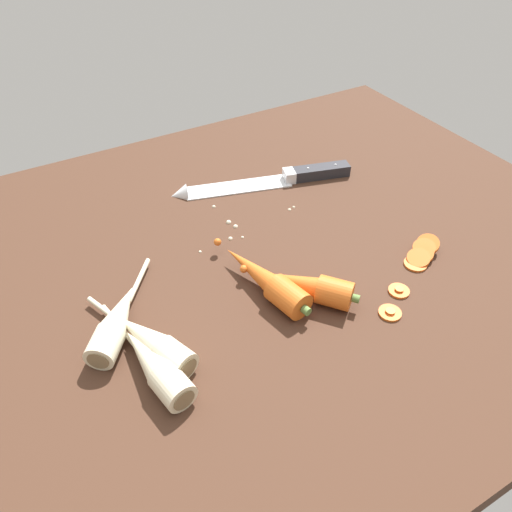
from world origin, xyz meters
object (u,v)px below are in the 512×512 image
parsnip_mid_right (154,364)px  carrot_slice_stray_near (390,312)px  chefs_knife (260,182)px  parsnip_front (152,342)px  whole_carrot (266,280)px  carrot_slice_stack (422,254)px  parsnip_mid_left (116,322)px  carrot_slice_stray_mid (399,290)px  whole_carrot_second (307,286)px

parsnip_mid_right → carrot_slice_stray_near: parsnip_mid_right is taller
chefs_knife → parsnip_front: bearing=-139.1°
whole_carrot → carrot_slice_stack: 25.83cm
chefs_knife → carrot_slice_stack: carrot_slice_stack is taller
parsnip_mid_left → chefs_knife: bearing=32.3°
chefs_knife → parsnip_front: parsnip_front is taller
parsnip_front → carrot_slice_stack: size_ratio=2.54×
carrot_slice_stray_mid → carrot_slice_stray_near: bearing=-146.5°
whole_carrot_second → carrot_slice_stray_near: (8.27, -8.70, -1.74)cm
chefs_knife → carrot_slice_stack: (11.63, -30.96, 0.19)cm
parsnip_front → parsnip_mid_left: 6.31cm
carrot_slice_stack → whole_carrot_second: bearing=174.7°
carrot_slice_stray_near → whole_carrot: bearing=135.1°
parsnip_mid_left → carrot_slice_stray_mid: 40.35cm
carrot_slice_stack → parsnip_mid_right: bearing=-179.9°
whole_carrot_second → parsnip_mid_right: (-23.98, -2.02, -0.12)cm
chefs_knife → whole_carrot: whole_carrot is taller
parsnip_front → carrot_slice_stray_mid: (35.27, -7.41, -1.62)cm
whole_carrot_second → carrot_slice_stack: 20.72cm
carrot_slice_stray_near → chefs_knife: bearing=89.0°
chefs_knife → carrot_slice_stray_near: (-0.69, -37.73, -0.29)cm
chefs_knife → carrot_slice_stray_mid: size_ratio=10.98×
whole_carrot_second → carrot_slice_stray_mid: (12.33, -6.01, -1.74)cm
chefs_knife → parsnip_front: (-31.90, -27.64, 1.33)cm
carrot_slice_stack → chefs_knife: bearing=110.6°
parsnip_front → carrot_slice_stray_near: bearing=-17.9°
carrot_slice_stack → carrot_slice_stray_near: size_ratio=2.36×
whole_carrot_second → carrot_slice_stack: (20.59, -1.92, -1.26)cm
parsnip_mid_left → carrot_slice_stray_mid: (38.16, -13.02, -1.62)cm
whole_carrot → carrot_slice_stray_near: 18.13cm
parsnip_mid_right → chefs_knife: bearing=43.3°
whole_carrot → carrot_slice_stack: whole_carrot is taller
parsnip_mid_right → carrot_slice_stray_mid: (36.31, -3.99, -1.62)cm
whole_carrot → parsnip_mid_left: whole_carrot is taller
parsnip_mid_left → parsnip_mid_right: (1.84, -9.03, -0.00)cm
chefs_knife → parsnip_mid_right: bearing=-136.7°
whole_carrot_second → carrot_slice_stray_mid: 13.83cm
whole_carrot → parsnip_mid_right: whole_carrot is taller
parsnip_front → carrot_slice_stack: bearing=-4.4°
whole_carrot_second → carrot_slice_stack: whole_carrot_second is taller
parsnip_mid_left → carrot_slice_stray_mid: bearing=-18.8°
whole_carrot → carrot_slice_stray_mid: (16.84, -10.05, -1.74)cm
parsnip_mid_right → parsnip_mid_left: bearing=101.5°
carrot_slice_stray_near → whole_carrot_second: bearing=133.6°
parsnip_front → parsnip_mid_right: same height
parsnip_mid_left → parsnip_mid_right: bearing=-78.5°
parsnip_front → carrot_slice_stray_near: parsnip_front is taller
whole_carrot → whole_carrot_second: same height
parsnip_front → chefs_knife: bearing=40.9°
parsnip_front → whole_carrot_second: bearing=-3.5°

